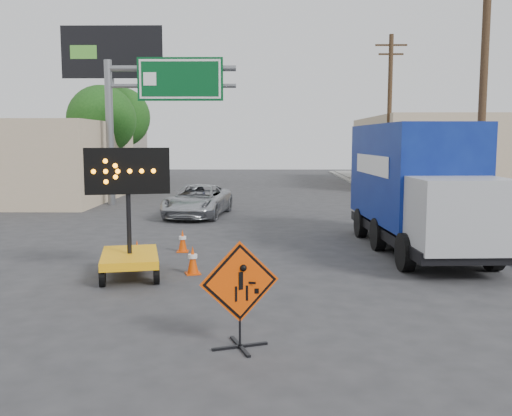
{
  "coord_description": "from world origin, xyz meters",
  "views": [
    {
      "loc": [
        0.78,
        -9.12,
        3.12
      ],
      "look_at": [
        0.61,
        3.86,
        1.55
      ],
      "focal_mm": 40.0,
      "sensor_mm": 36.0,
      "label": 1
    }
  ],
  "objects_px": {
    "construction_sign": "(240,292)",
    "pickup_truck": "(198,201)",
    "arrow_board": "(130,249)",
    "box_truck": "(417,194)"
  },
  "relations": [
    {
      "from": "arrow_board",
      "to": "box_truck",
      "type": "distance_m",
      "value": 8.08
    },
    {
      "from": "box_truck",
      "to": "arrow_board",
      "type": "bearing_deg",
      "value": -158.82
    },
    {
      "from": "construction_sign",
      "to": "arrow_board",
      "type": "distance_m",
      "value": 5.12
    },
    {
      "from": "arrow_board",
      "to": "pickup_truck",
      "type": "bearing_deg",
      "value": 75.56
    },
    {
      "from": "construction_sign",
      "to": "box_truck",
      "type": "relative_size",
      "value": 0.22
    },
    {
      "from": "construction_sign",
      "to": "arrow_board",
      "type": "bearing_deg",
      "value": 101.74
    },
    {
      "from": "pickup_truck",
      "to": "arrow_board",
      "type": "bearing_deg",
      "value": -84.42
    },
    {
      "from": "construction_sign",
      "to": "pickup_truck",
      "type": "height_order",
      "value": "construction_sign"
    },
    {
      "from": "pickup_truck",
      "to": "box_truck",
      "type": "relative_size",
      "value": 0.61
    },
    {
      "from": "construction_sign",
      "to": "pickup_truck",
      "type": "distance_m",
      "value": 14.88
    }
  ]
}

